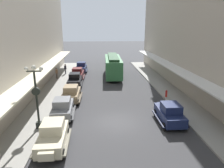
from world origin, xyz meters
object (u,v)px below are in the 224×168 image
at_px(parked_car_2, 170,113).
at_px(parked_car_3, 78,73).
at_px(parked_car_5, 63,107).
at_px(pedestrian_1, 57,73).
at_px(lamp_post_with_clock, 36,95).
at_px(fire_hydrant, 166,93).
at_px(streetcar, 113,65).
at_px(pedestrian_0, 65,69).
at_px(parked_car_6, 53,135).
at_px(parked_car_4, 81,67).
at_px(parked_car_1, 75,80).
at_px(parked_car_0, 71,93).

relative_size(parked_car_2, parked_car_3, 0.99).
xyz_separation_m(parked_car_5, pedestrian_1, (-3.14, 14.20, 0.07)).
relative_size(lamp_post_with_clock, fire_hydrant, 6.29).
height_order(parked_car_3, pedestrian_1, parked_car_3).
bearing_deg(parked_car_5, pedestrian_1, 102.47).
bearing_deg(lamp_post_with_clock, streetcar, 67.76).
bearing_deg(parked_car_3, pedestrian_0, 125.56).
bearing_deg(parked_car_6, parked_car_4, 89.53).
bearing_deg(pedestrian_1, parked_car_6, -80.36).
bearing_deg(parked_car_1, streetcar, 44.08).
distance_m(parked_car_2, parked_car_6, 9.76).
bearing_deg(parked_car_0, parked_car_6, -91.14).
relative_size(parked_car_5, fire_hydrant, 5.25).
distance_m(parked_car_4, streetcar, 6.59).
xyz_separation_m(parked_car_4, parked_car_6, (-0.20, -24.22, 0.00)).
relative_size(streetcar, pedestrian_1, 5.79).
bearing_deg(pedestrian_1, parked_car_4, 55.34).
distance_m(parked_car_0, lamp_post_with_clock, 7.03).
relative_size(parked_car_1, streetcar, 0.44).
bearing_deg(parked_car_6, pedestrian_0, 96.09).
relative_size(streetcar, fire_hydrant, 11.79).
relative_size(parked_car_2, parked_car_6, 1.00).
bearing_deg(parked_car_6, parked_car_1, 90.24).
bearing_deg(streetcar, parked_car_4, 147.45).
bearing_deg(parked_car_2, pedestrian_1, 127.87).
height_order(streetcar, pedestrian_0, streetcar).
distance_m(parked_car_5, streetcar, 16.77).
xyz_separation_m(parked_car_2, lamp_post_with_clock, (-10.91, -0.40, 2.04)).
bearing_deg(parked_car_1, lamp_post_with_clock, -97.34).
bearing_deg(lamp_post_with_clock, parked_car_6, -58.53).
distance_m(fire_hydrant, pedestrian_0, 18.78).
bearing_deg(parked_car_1, parked_car_5, -90.34).
relative_size(pedestrian_0, pedestrian_1, 1.00).
height_order(parked_car_1, parked_car_4, same).
xyz_separation_m(parked_car_1, parked_car_5, (-0.06, -10.12, 0.00)).
distance_m(parked_car_6, pedestrian_1, 19.49).
distance_m(parked_car_0, fire_hydrant, 10.91).
bearing_deg(parked_car_6, parked_car_3, 90.05).
xyz_separation_m(streetcar, lamp_post_with_clock, (-7.36, -17.99, 1.08)).
distance_m(parked_car_3, pedestrian_1, 3.25).
relative_size(parked_car_1, pedestrian_0, 2.55).
xyz_separation_m(parked_car_1, parked_car_3, (0.05, 4.04, 0.00)).
distance_m(parked_car_1, parked_car_3, 4.04).
xyz_separation_m(parked_car_5, lamp_post_with_clock, (-1.54, -2.30, 2.04)).
bearing_deg(parked_car_6, parked_car_5, 91.40).
xyz_separation_m(parked_car_2, pedestrian_0, (-11.65, 19.40, 0.07)).
bearing_deg(parked_car_4, lamp_post_with_clock, -94.94).
relative_size(parked_car_5, lamp_post_with_clock, 0.83).
bearing_deg(streetcar, parked_car_1, -135.92).
distance_m(parked_car_1, parked_car_5, 10.12).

